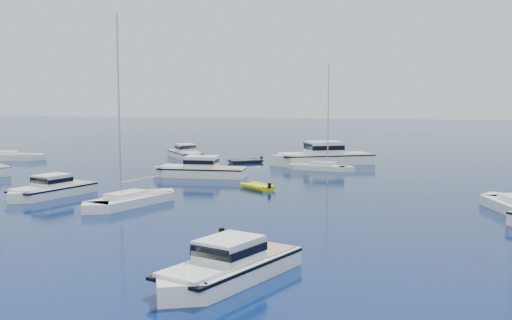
{
  "coord_description": "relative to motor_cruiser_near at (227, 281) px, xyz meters",
  "views": [
    {
      "loc": [
        11.57,
        -29.35,
        8.18
      ],
      "look_at": [
        -1.27,
        26.44,
        2.2
      ],
      "focal_mm": 42.64,
      "sensor_mm": 36.0,
      "label": 1
    }
  ],
  "objects": [
    {
      "name": "motor_cruiser_centre",
      "position": [
        -12.31,
        33.44,
        0.0
      ],
      "size": [
        10.59,
        3.64,
        2.75
      ],
      "primitive_type": null,
      "rotation": [
        0.0,
        0.0,
        1.61
      ],
      "color": "white",
      "rests_on": "ground"
    },
    {
      "name": "ground",
      "position": [
        -4.4,
        3.94,
        0.0
      ],
      "size": [
        400.0,
        400.0,
        0.0
      ],
      "primitive_type": "plane",
      "color": "navy",
      "rests_on": "ground"
    },
    {
      "name": "motor_cruiser_horizon",
      "position": [
        -20.15,
        51.36,
        0.0
      ],
      "size": [
        7.73,
        9.05,
        2.41
      ],
      "primitive_type": null,
      "rotation": [
        0.0,
        0.0,
        3.78
      ],
      "color": "white",
      "rests_on": "ground"
    },
    {
      "name": "sailboat_fore",
      "position": [
        -12.27,
        16.72,
        0.0
      ],
      "size": [
        5.85,
        10.31,
        14.73
      ],
      "primitive_type": null,
      "rotation": [
        0.0,
        0.0,
        2.8
      ],
      "color": "white",
      "rests_on": "ground"
    },
    {
      "name": "tender_yellow",
      "position": [
        -4.66,
        26.69,
        0.0
      ],
      "size": [
        3.89,
        3.79,
        0.95
      ],
      "primitive_type": null,
      "rotation": [
        0.0,
        0.0,
        0.83
      ],
      "color": "yellow",
      "rests_on": "ground"
    },
    {
      "name": "sailboat_centre",
      "position": [
        -0.93,
        41.97,
        0.0
      ],
      "size": [
        8.54,
        3.76,
        12.16
      ],
      "primitive_type": null,
      "rotation": [
        0.0,
        0.0,
        4.51
      ],
      "color": "silver",
      "rests_on": "ground"
    },
    {
      "name": "motor_cruiser_left",
      "position": [
        -20.34,
        18.87,
        0.0
      ],
      "size": [
        5.16,
        9.26,
        2.32
      ],
      "primitive_type": null,
      "rotation": [
        0.0,
        0.0,
        2.85
      ],
      "color": "white",
      "rests_on": "ground"
    },
    {
      "name": "motor_cruiser_near",
      "position": [
        0.0,
        0.0,
        0.0
      ],
      "size": [
        6.06,
        9.69,
        2.44
      ],
      "primitive_type": null,
      "rotation": [
        0.0,
        0.0,
        2.77
      ],
      "color": "white",
      "rests_on": "ground"
    },
    {
      "name": "tender_grey_near",
      "position": [
        -1.13,
        6.51,
        0.0
      ],
      "size": [
        3.22,
        2.78,
        0.95
      ],
      "primitive_type": null,
      "rotation": [
        0.0,
        0.0,
        4.19
      ],
      "color": "black",
      "rests_on": "ground"
    },
    {
      "name": "motor_cruiser_distant",
      "position": [
        -1.48,
        47.75,
        0.0
      ],
      "size": [
        13.99,
        9.99,
        3.57
      ],
      "primitive_type": null,
      "rotation": [
        0.0,
        0.0,
        2.05
      ],
      "color": "silver",
      "rests_on": "ground"
    },
    {
      "name": "sailboat_far_l",
      "position": [
        -42.3,
        43.82,
        0.0
      ],
      "size": [
        11.92,
        4.94,
        17.02
      ],
      "primitive_type": null,
      "rotation": [
        0.0,
        0.0,
        1.74
      ],
      "color": "silver",
      "rests_on": "ground"
    },
    {
      "name": "tender_grey_far",
      "position": [
        -10.89,
        47.31,
        0.0
      ],
      "size": [
        4.79,
        4.29,
        0.95
      ],
      "primitive_type": null,
      "rotation": [
        0.0,
        0.0,
        2.18
      ],
      "color": "black",
      "rests_on": "ground"
    }
  ]
}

